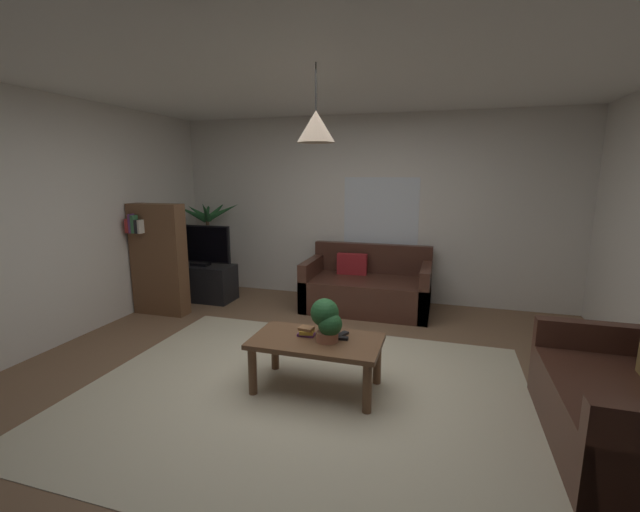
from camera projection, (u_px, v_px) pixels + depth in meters
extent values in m
cube|color=brown|center=(310.00, 383.00, 3.58)|extent=(5.50, 5.18, 0.02)
cube|color=beige|center=(302.00, 393.00, 3.39)|extent=(3.58, 2.85, 0.01)
cube|color=silver|center=(368.00, 209.00, 5.79)|extent=(5.62, 0.06, 2.55)
cube|color=silver|center=(43.00, 224.00, 4.12)|extent=(0.06, 5.18, 2.55)
cube|color=white|center=(308.00, 65.00, 3.08)|extent=(5.50, 5.18, 0.02)
cube|color=white|center=(381.00, 217.00, 5.73)|extent=(1.03, 0.01, 1.07)
cube|color=#47281E|center=(366.00, 294.00, 5.44)|extent=(1.61, 0.87, 0.42)
cube|color=#47281E|center=(372.00, 258.00, 5.71)|extent=(1.61, 0.12, 0.40)
cube|color=#47281E|center=(312.00, 282.00, 5.63)|extent=(0.12, 0.87, 0.64)
cube|color=#47281E|center=(425.00, 291.00, 5.21)|extent=(0.12, 0.87, 0.64)
cube|color=maroon|center=(352.00, 264.00, 5.62)|extent=(0.41, 0.15, 0.28)
cube|color=#47281E|center=(625.00, 420.00, 2.66)|extent=(0.87, 1.40, 0.42)
cube|color=#47281E|center=(594.00, 362.00, 3.24)|extent=(0.87, 0.12, 0.64)
cube|color=brown|center=(316.00, 341.00, 3.39)|extent=(1.05, 0.59, 0.04)
cylinder|color=brown|center=(253.00, 371.00, 3.35)|extent=(0.07, 0.07, 0.40)
cylinder|color=brown|center=(367.00, 388.00, 3.08)|extent=(0.07, 0.07, 0.40)
cylinder|color=brown|center=(275.00, 348.00, 3.79)|extent=(0.07, 0.07, 0.40)
cylinder|color=brown|center=(377.00, 361.00, 3.52)|extent=(0.07, 0.07, 0.40)
cube|color=#72387F|center=(306.00, 334.00, 3.45)|extent=(0.14, 0.08, 0.02)
cube|color=gold|center=(307.00, 331.00, 3.46)|extent=(0.13, 0.14, 0.03)
cube|color=#99663F|center=(306.00, 328.00, 3.45)|extent=(0.13, 0.10, 0.02)
cube|color=black|center=(341.00, 335.00, 3.44)|extent=(0.11, 0.17, 0.02)
cube|color=black|center=(338.00, 338.00, 3.38)|extent=(0.16, 0.06, 0.02)
cylinder|color=#B77051|center=(327.00, 336.00, 3.34)|extent=(0.18, 0.18, 0.08)
sphere|color=#235B2D|center=(330.00, 324.00, 3.30)|extent=(0.20, 0.20, 0.20)
sphere|color=#235B2D|center=(325.00, 313.00, 3.33)|extent=(0.23, 0.23, 0.23)
cube|color=black|center=(203.00, 282.00, 5.88)|extent=(0.90, 0.44, 0.50)
cube|color=black|center=(200.00, 244.00, 5.75)|extent=(0.92, 0.05, 0.52)
cube|color=black|center=(199.00, 244.00, 5.73)|extent=(0.88, 0.00, 0.48)
cube|color=black|center=(201.00, 264.00, 5.81)|extent=(0.24, 0.16, 0.04)
cylinder|color=#B77051|center=(211.00, 280.00, 6.43)|extent=(0.32, 0.32, 0.30)
cylinder|color=brown|center=(209.00, 245.00, 6.32)|extent=(0.05, 0.05, 0.80)
cone|color=#235B2D|center=(223.00, 212.00, 6.19)|extent=(0.53, 0.20, 0.32)
cone|color=#235B2D|center=(217.00, 210.00, 6.34)|extent=(0.24, 0.37, 0.35)
cone|color=#235B2D|center=(208.00, 210.00, 6.41)|extent=(0.26, 0.43, 0.35)
cone|color=#235B2D|center=(198.00, 212.00, 6.24)|extent=(0.36, 0.15, 0.28)
cone|color=#235B2D|center=(192.00, 213.00, 6.09)|extent=(0.33, 0.46, 0.35)
cone|color=#235B2D|center=(206.00, 212.00, 6.03)|extent=(0.25, 0.41, 0.37)
cube|color=brown|center=(159.00, 260.00, 5.22)|extent=(0.70, 0.22, 1.40)
cube|color=#B22D2D|center=(131.00, 225.00, 5.10)|extent=(0.05, 0.16, 0.17)
cube|color=#72387F|center=(133.00, 223.00, 5.08)|extent=(0.03, 0.16, 0.23)
cube|color=#387247|center=(136.00, 224.00, 5.07)|extent=(0.04, 0.16, 0.22)
cube|color=black|center=(140.00, 226.00, 5.07)|extent=(0.04, 0.16, 0.16)
cube|color=beige|center=(143.00, 226.00, 5.05)|extent=(0.03, 0.16, 0.16)
cylinder|color=black|center=(316.00, 86.00, 3.01)|extent=(0.01, 0.01, 0.33)
cone|color=tan|center=(316.00, 127.00, 3.06)|extent=(0.28, 0.28, 0.23)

